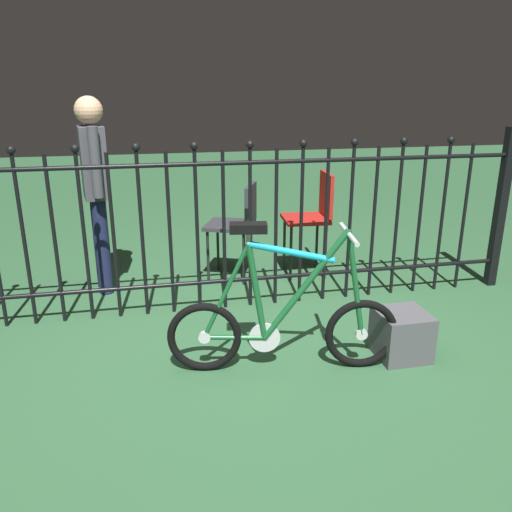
{
  "coord_description": "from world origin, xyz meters",
  "views": [
    {
      "loc": [
        -0.58,
        -2.79,
        1.57
      ],
      "look_at": [
        0.07,
        0.21,
        0.55
      ],
      "focal_mm": 36.15,
      "sensor_mm": 36.0,
      "label": 1
    }
  ],
  "objects_px": {
    "chair_charcoal": "(238,220)",
    "chair_red": "(314,212)",
    "display_crate": "(401,334)",
    "bicycle": "(283,322)",
    "person_visitor": "(95,181)"
  },
  "relations": [
    {
      "from": "bicycle",
      "to": "person_visitor",
      "type": "bearing_deg",
      "value": 126.05
    },
    {
      "from": "display_crate",
      "to": "chair_charcoal",
      "type": "bearing_deg",
      "value": 115.31
    },
    {
      "from": "chair_charcoal",
      "to": "chair_red",
      "type": "relative_size",
      "value": 0.92
    },
    {
      "from": "bicycle",
      "to": "display_crate",
      "type": "xyz_separation_m",
      "value": [
        0.74,
        -0.01,
        -0.16
      ]
    },
    {
      "from": "chair_red",
      "to": "chair_charcoal",
      "type": "bearing_deg",
      "value": 176.95
    },
    {
      "from": "chair_red",
      "to": "person_visitor",
      "type": "xyz_separation_m",
      "value": [
        -1.75,
        -0.0,
        0.33
      ]
    },
    {
      "from": "bicycle",
      "to": "chair_red",
      "type": "relative_size",
      "value": 1.49
    },
    {
      "from": "chair_charcoal",
      "to": "chair_red",
      "type": "xyz_separation_m",
      "value": [
        0.65,
        -0.03,
        0.04
      ]
    },
    {
      "from": "chair_charcoal",
      "to": "person_visitor",
      "type": "relative_size",
      "value": 0.54
    },
    {
      "from": "chair_charcoal",
      "to": "display_crate",
      "type": "height_order",
      "value": "chair_charcoal"
    },
    {
      "from": "chair_red",
      "to": "person_visitor",
      "type": "relative_size",
      "value": 0.59
    },
    {
      "from": "chair_red",
      "to": "display_crate",
      "type": "relative_size",
      "value": 2.97
    },
    {
      "from": "chair_red",
      "to": "display_crate",
      "type": "distance_m",
      "value": 1.55
    },
    {
      "from": "bicycle",
      "to": "display_crate",
      "type": "distance_m",
      "value": 0.76
    },
    {
      "from": "person_visitor",
      "to": "display_crate",
      "type": "relative_size",
      "value": 5.06
    }
  ]
}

